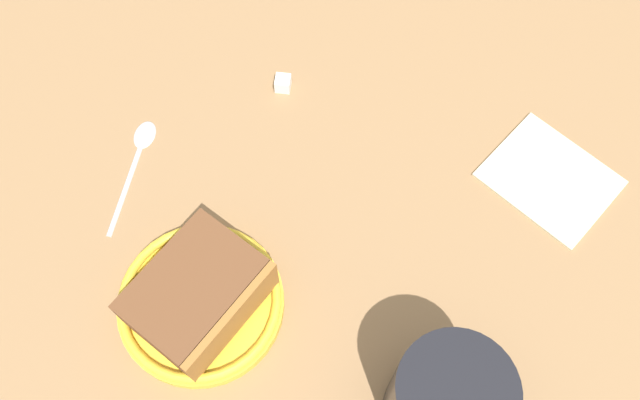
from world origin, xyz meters
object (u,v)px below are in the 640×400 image
object	(u,v)px
small_plate	(201,302)
teaspoon	(138,151)
cake_slice	(198,294)
sugar_cube	(283,83)
folded_napkin	(550,178)

from	to	relation	value
small_plate	teaspoon	size ratio (longest dim) A/B	1.20
cake_slice	sugar_cube	bearing A→B (deg)	21.20
teaspoon	sugar_cube	world-z (taller)	sugar_cube
cake_slice	folded_napkin	xyz separation A→B (cm)	(27.72, -17.35, -3.32)
cake_slice	sugar_cube	distance (cm)	22.98
sugar_cube	small_plate	bearing A→B (deg)	-159.42
teaspoon	folded_napkin	xyz separation A→B (cm)	(20.16, -31.93, -0.05)
cake_slice	folded_napkin	world-z (taller)	cake_slice
small_plate	sugar_cube	size ratio (longest dim) A/B	9.49
teaspoon	folded_napkin	distance (cm)	37.76
small_plate	folded_napkin	bearing A→B (deg)	-32.44
small_plate	teaspoon	world-z (taller)	small_plate
folded_napkin	sugar_cube	world-z (taller)	sugar_cube
folded_napkin	sugar_cube	xyz separation A→B (cm)	(-6.47, 25.59, 0.42)
teaspoon	sugar_cube	xyz separation A→B (cm)	(13.69, -6.34, 0.37)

